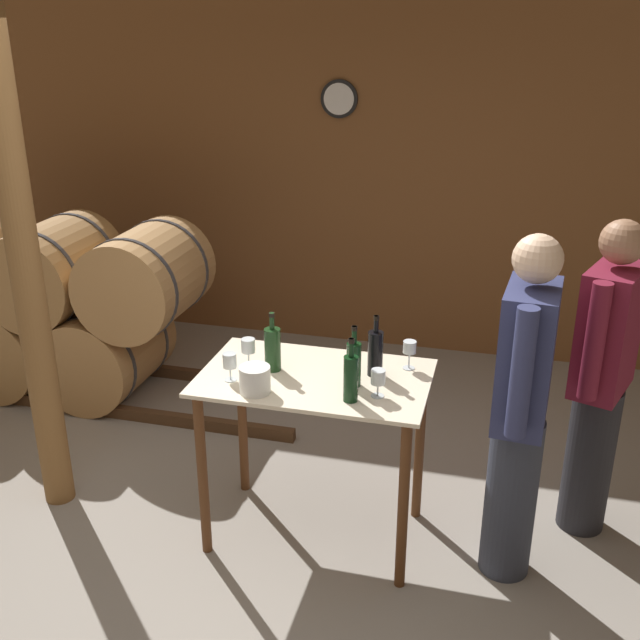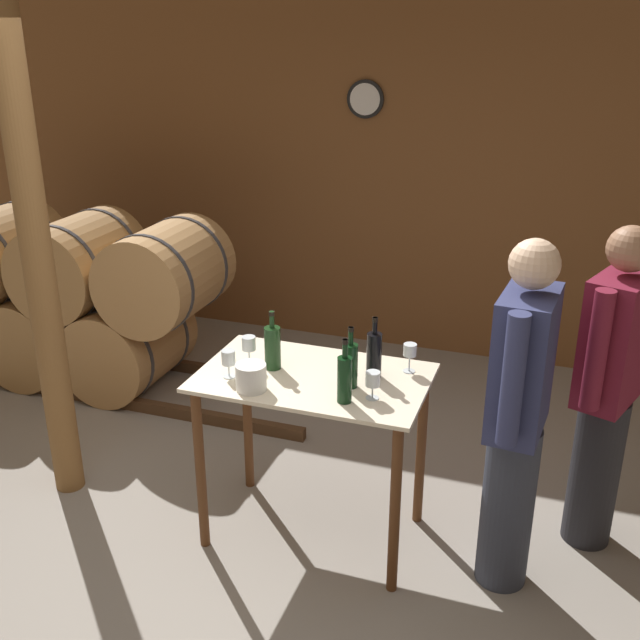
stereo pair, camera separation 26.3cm
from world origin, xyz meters
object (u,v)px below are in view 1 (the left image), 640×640
at_px(wine_glass_near_center, 248,347).
at_px(person_visitor_with_scarf, 521,406).
at_px(wine_glass_far_side, 410,348).
at_px(wooden_post, 25,268).
at_px(wine_glass_near_left, 230,361).
at_px(ice_bucket, 254,379).
at_px(wine_glass_near_right, 378,378).
at_px(person_host, 602,376).
at_px(wine_bottle_left, 354,363).
at_px(wine_bottle_far_left, 273,348).
at_px(wine_bottle_center, 351,377).
at_px(wine_bottle_right, 375,352).

height_order(wine_glass_near_center, person_visitor_with_scarf, person_visitor_with_scarf).
bearing_deg(wine_glass_far_side, wooden_post, -172.01).
bearing_deg(person_visitor_with_scarf, wine_glass_near_left, -175.04).
xyz_separation_m(wine_glass_far_side, ice_bucket, (-0.65, -0.43, -0.04)).
bearing_deg(wine_glass_near_right, wooden_post, 178.04).
distance_m(ice_bucket, person_host, 1.70).
height_order(wine_bottle_left, person_host, person_host).
bearing_deg(wine_bottle_left, wine_glass_near_center, 174.25).
relative_size(wooden_post, wine_bottle_far_left, 9.09).
relative_size(wine_bottle_left, wine_bottle_center, 0.99).
bearing_deg(wine_glass_near_left, wooden_post, 175.99).
distance_m(wine_glass_near_center, person_host, 1.73).
relative_size(wine_bottle_right, person_host, 0.18).
height_order(wooden_post, person_visitor_with_scarf, wooden_post).
bearing_deg(wine_glass_near_center, wine_bottle_far_left, 5.58).
relative_size(wine_glass_near_left, wine_glass_far_side, 0.96).
bearing_deg(wine_bottle_center, wine_glass_near_center, 159.81).
bearing_deg(wine_bottle_right, wine_glass_near_right, -75.87).
relative_size(wine_bottle_left, person_visitor_with_scarf, 0.18).
xyz_separation_m(wine_glass_near_right, person_visitor_with_scarf, (0.63, 0.10, -0.11)).
distance_m(wine_bottle_left, person_visitor_with_scarf, 0.77).
height_order(wooden_post, wine_glass_near_left, wooden_post).
xyz_separation_m(wine_bottle_far_left, person_host, (1.56, 0.41, -0.15)).
xyz_separation_m(wooden_post, wine_bottle_center, (1.68, -0.13, -0.32)).
bearing_deg(wine_glass_near_center, wooden_post, -176.37).
bearing_deg(wine_glass_near_right, ice_bucket, -169.60).
distance_m(wine_bottle_far_left, wine_glass_far_side, 0.66).
relative_size(wine_glass_near_center, person_host, 0.09).
bearing_deg(wine_bottle_right, wine_glass_near_center, -172.30).
distance_m(wine_bottle_left, person_host, 1.24).
bearing_deg(wine_glass_near_center, person_host, 14.00).
relative_size(wooden_post, wine_bottle_center, 8.94).
xyz_separation_m(wine_bottle_center, ice_bucket, (-0.44, -0.03, -0.05)).
height_order(wine_glass_far_side, ice_bucket, wine_glass_far_side).
relative_size(wine_bottle_right, person_visitor_with_scarf, 0.18).
distance_m(wine_glass_near_center, wine_glass_far_side, 0.78).
distance_m(wine_bottle_far_left, person_visitor_with_scarf, 1.18).
height_order(wooden_post, person_host, wooden_post).
bearing_deg(wooden_post, person_visitor_with_scarf, 0.93).
xyz_separation_m(wooden_post, wine_glass_near_center, (1.13, 0.07, -0.33)).
bearing_deg(wine_glass_near_center, wine_bottle_center, -20.19).
xyz_separation_m(wine_glass_near_left, person_host, (1.71, 0.57, -0.13)).
height_order(wine_bottle_left, wine_glass_near_right, wine_bottle_left).
xyz_separation_m(wine_bottle_left, wine_glass_near_center, (-0.53, 0.05, -0.00)).
bearing_deg(person_host, ice_bucket, -157.36).
bearing_deg(person_host, wine_bottle_far_left, -165.37).
xyz_separation_m(wine_bottle_center, wine_glass_near_right, (0.11, 0.07, -0.02)).
relative_size(wine_glass_near_left, ice_bucket, 0.96).
distance_m(wine_bottle_center, ice_bucket, 0.45).
bearing_deg(wine_glass_near_left, wine_glass_near_right, 1.22).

